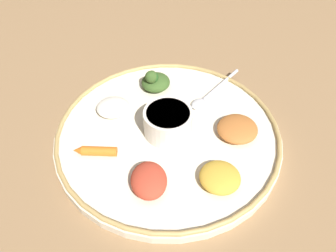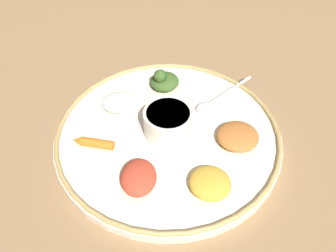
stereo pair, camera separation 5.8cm
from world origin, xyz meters
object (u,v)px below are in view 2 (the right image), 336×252
spoon (216,99)px  carrot_near_spoon (94,143)px  greens_pile (164,80)px  center_bowl (168,122)px

spoon → carrot_near_spoon: bearing=-13.7°
spoon → greens_pile: size_ratio=2.69×
carrot_near_spoon → center_bowl: bearing=153.1°
center_bowl → spoon: center_bowl is taller
center_bowl → greens_pile: 0.12m
spoon → center_bowl: bearing=0.1°
center_bowl → carrot_near_spoon: (0.12, -0.06, -0.02)m
center_bowl → carrot_near_spoon: size_ratio=1.27×
spoon → greens_pile: 0.11m
center_bowl → greens_pile: bearing=-127.5°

